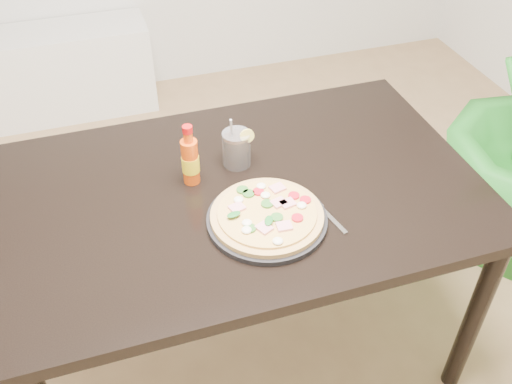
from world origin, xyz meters
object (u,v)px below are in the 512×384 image
object	(u,v)px
hot_sauce_bottle	(190,160)
cola_cup	(237,149)
dining_table	(244,208)
fork	(325,212)
plate	(267,220)
pizza	(267,214)
media_console	(25,78)

from	to	relation	value
hot_sauce_bottle	cola_cup	bearing A→B (deg)	15.40
dining_table	fork	bearing A→B (deg)	-43.33
hot_sauce_bottle	fork	distance (m)	0.42
cola_cup	fork	distance (m)	0.34
hot_sauce_bottle	fork	world-z (taller)	hot_sauce_bottle
plate	cola_cup	distance (m)	0.28
plate	pizza	bearing A→B (deg)	71.51
dining_table	pizza	distance (m)	0.19
plate	hot_sauce_bottle	bearing A→B (deg)	123.51
cola_cup	media_console	bearing A→B (deg)	112.98
dining_table	hot_sauce_bottle	bearing A→B (deg)	151.12
hot_sauce_bottle	dining_table	bearing A→B (deg)	-28.88
fork	media_console	distance (m)	2.28
cola_cup	media_console	distance (m)	1.97
cola_cup	media_console	world-z (taller)	cola_cup
plate	pizza	size ratio (longest dim) A/B	1.07
plate	cola_cup	world-z (taller)	cola_cup
dining_table	cola_cup	bearing A→B (deg)	83.08
plate	fork	world-z (taller)	plate
pizza	plate	bearing A→B (deg)	-108.49
dining_table	pizza	size ratio (longest dim) A/B	4.50
plate	media_console	bearing A→B (deg)	110.19
hot_sauce_bottle	media_console	distance (m)	1.96
dining_table	hot_sauce_bottle	distance (m)	0.23
plate	fork	bearing A→B (deg)	-4.79
hot_sauce_bottle	media_console	size ratio (longest dim) A/B	0.14
pizza	fork	xyz separation A→B (m)	(0.17, -0.01, -0.02)
media_console	cola_cup	bearing A→B (deg)	-67.02
pizza	cola_cup	size ratio (longest dim) A/B	1.77
fork	media_console	size ratio (longest dim) A/B	0.13
plate	media_console	world-z (taller)	plate
cola_cup	pizza	bearing A→B (deg)	-89.06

